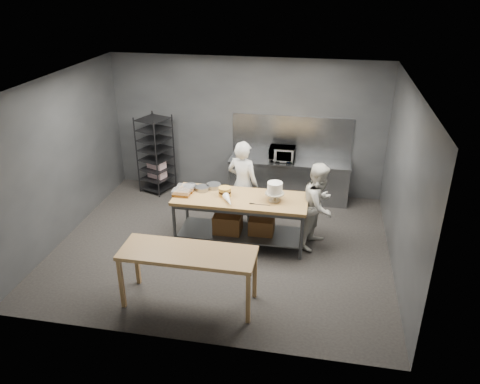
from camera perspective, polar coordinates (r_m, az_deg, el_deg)
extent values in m
plane|color=black|center=(8.71, -2.11, -6.49)|extent=(6.00, 6.00, 0.00)
cube|color=#4C4F54|center=(10.32, 0.80, 7.95)|extent=(6.00, 0.04, 3.00)
cube|color=olive|center=(8.38, 0.06, -0.84)|extent=(2.40, 0.90, 0.06)
cube|color=#47494C|center=(8.71, 0.06, -4.91)|extent=(2.25, 0.75, 0.03)
cylinder|color=#47494C|center=(8.53, -8.00, -4.12)|extent=(0.06, 0.06, 0.86)
cylinder|color=#47494C|center=(9.18, -6.50, -1.77)|extent=(0.06, 0.06, 0.86)
cylinder|color=#47494C|center=(8.15, 7.49, -5.59)|extent=(0.06, 0.06, 0.86)
cylinder|color=#47494C|center=(8.83, 7.83, -3.01)|extent=(0.06, 0.06, 0.86)
cube|color=brown|center=(8.63, -1.50, -3.79)|extent=(0.50, 0.40, 0.35)
cube|color=brown|center=(8.62, 2.65, -4.06)|extent=(0.45, 0.38, 0.30)
cube|color=olive|center=(6.91, -6.39, -7.43)|extent=(2.00, 0.70, 0.06)
cube|color=olive|center=(7.24, -14.26, -10.76)|extent=(0.06, 0.06, 0.84)
cube|color=olive|center=(7.69, -12.46, -8.21)|extent=(0.06, 0.06, 0.84)
cube|color=olive|center=(6.75, 1.00, -12.86)|extent=(0.06, 0.06, 0.84)
cube|color=olive|center=(7.22, 1.82, -9.96)|extent=(0.06, 0.06, 0.84)
cube|color=slate|center=(10.11, 6.07, 3.70)|extent=(2.60, 0.60, 0.04)
cube|color=slate|center=(10.28, 5.96, 1.38)|extent=(2.56, 0.56, 0.86)
cube|color=slate|center=(10.23, 6.34, 6.76)|extent=(2.60, 0.02, 0.90)
cube|color=black|center=(10.67, -10.25, 4.59)|extent=(0.79, 0.82, 1.75)
cube|color=silver|center=(10.79, -10.11, 2.92)|extent=(0.44, 0.36, 0.45)
imported|color=silver|center=(8.99, 0.34, 0.94)|extent=(0.74, 0.60, 1.75)
imported|color=silver|center=(8.47, 9.59, -1.63)|extent=(0.86, 0.95, 1.60)
imported|color=black|center=(10.06, 5.15, 4.68)|extent=(0.54, 0.37, 0.30)
cylinder|color=#B6AB91|center=(8.26, 4.22, -1.01)|extent=(0.20, 0.20, 0.02)
cylinder|color=#B6AB91|center=(8.23, 4.24, -0.58)|extent=(0.06, 0.06, 0.12)
cylinder|color=#B6AB91|center=(8.20, 4.25, -0.15)|extent=(0.34, 0.34, 0.02)
cylinder|color=white|center=(8.16, 4.28, 0.53)|extent=(0.26, 0.26, 0.19)
cylinder|color=gold|center=(8.43, -1.86, -0.26)|extent=(0.22, 0.22, 0.06)
cylinder|color=black|center=(8.40, -1.87, 0.05)|extent=(0.22, 0.22, 0.04)
cylinder|color=gold|center=(8.38, -1.87, 0.36)|extent=(0.22, 0.22, 0.06)
cylinder|color=gray|center=(8.65, -4.63, 0.44)|extent=(0.26, 0.26, 0.07)
cylinder|color=gray|center=(8.73, -3.24, 0.74)|extent=(0.27, 0.27, 0.07)
cylinder|color=gray|center=(8.73, -6.12, 0.61)|extent=(0.25, 0.25, 0.07)
cone|color=white|center=(8.13, -1.43, -1.03)|extent=(0.27, 0.39, 0.12)
cube|color=slate|center=(8.11, 2.73, -1.56)|extent=(0.28, 0.02, 0.00)
cube|color=black|center=(8.13, 1.47, -1.42)|extent=(0.09, 0.02, 0.02)
cube|color=#9D661F|center=(8.49, -7.17, -0.27)|extent=(0.30, 0.20, 0.05)
cube|color=silver|center=(8.47, -7.19, 0.06)|extent=(0.31, 0.21, 0.06)
cube|color=#9D661F|center=(8.65, -6.65, 0.26)|extent=(0.30, 0.20, 0.05)
cube|color=silver|center=(8.63, -6.67, 0.59)|extent=(0.31, 0.21, 0.06)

